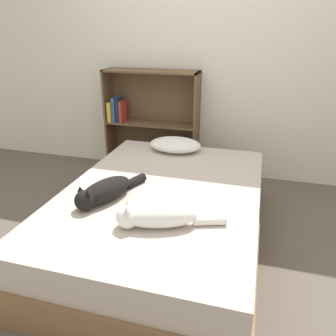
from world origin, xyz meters
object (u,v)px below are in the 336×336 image
at_px(pillow, 175,145).
at_px(bookshelf, 150,121).
at_px(cat_light, 155,216).
at_px(cat_dark, 104,191).
at_px(bed, 163,217).

relative_size(pillow, bookshelf, 0.43).
bearing_deg(bookshelf, cat_light, -70.31).
relative_size(pillow, cat_dark, 0.83).
distance_m(bed, bookshelf, 1.44).
bearing_deg(cat_light, pillow, -99.17).
bearing_deg(bookshelf, bed, -67.78).
relative_size(bed, pillow, 4.14).
bearing_deg(bed, cat_dark, -141.14).
bearing_deg(cat_dark, cat_light, 86.58).
distance_m(pillow, bookshelf, 0.67).
bearing_deg(bookshelf, cat_dark, -82.12).
bearing_deg(cat_light, bookshelf, -89.05).
bearing_deg(cat_light, cat_dark, -44.63).
distance_m(cat_light, cat_dark, 0.46).
xyz_separation_m(bed, bookshelf, (-0.53, 1.30, 0.34)).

